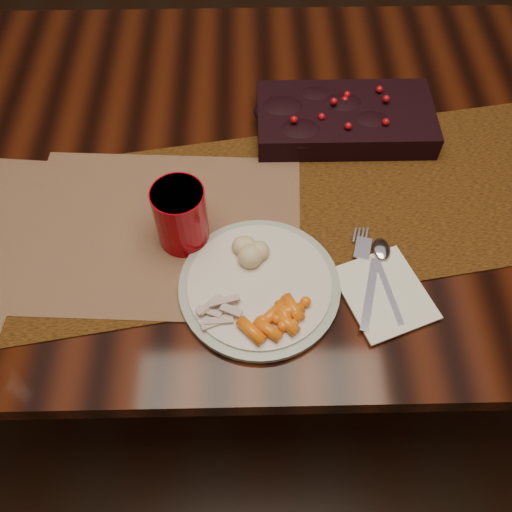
{
  "coord_description": "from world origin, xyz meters",
  "views": [
    {
      "loc": [
        -0.04,
        -0.75,
        1.53
      ],
      "look_at": [
        -0.03,
        -0.27,
        0.8
      ],
      "focal_mm": 38.0,
      "sensor_mm": 36.0,
      "label": 1
    }
  ],
  "objects_px": {
    "centerpiece": "(345,116)",
    "dining_table": "(266,259)",
    "baby_carrots": "(272,311)",
    "red_cup": "(181,216)",
    "turkey_shreds": "(220,311)",
    "placemat_main": "(162,230)",
    "napkin": "(384,293)",
    "dinner_plate": "(259,286)",
    "mashed_potatoes": "(250,250)"
  },
  "relations": [
    {
      "from": "placemat_main",
      "to": "baby_carrots",
      "type": "height_order",
      "value": "baby_carrots"
    },
    {
      "from": "dinner_plate",
      "to": "mashed_potatoes",
      "type": "relative_size",
      "value": 3.72
    },
    {
      "from": "dining_table",
      "to": "centerpiece",
      "type": "xyz_separation_m",
      "value": [
        0.15,
        0.07,
        0.41
      ]
    },
    {
      "from": "red_cup",
      "to": "dining_table",
      "type": "bearing_deg",
      "value": 51.75
    },
    {
      "from": "placemat_main",
      "to": "red_cup",
      "type": "distance_m",
      "value": 0.08
    },
    {
      "from": "mashed_potatoes",
      "to": "baby_carrots",
      "type": "bearing_deg",
      "value": -72.54
    },
    {
      "from": "mashed_potatoes",
      "to": "red_cup",
      "type": "bearing_deg",
      "value": 155.14
    },
    {
      "from": "centerpiece",
      "to": "dinner_plate",
      "type": "xyz_separation_m",
      "value": [
        -0.18,
        -0.37,
        -0.03
      ]
    },
    {
      "from": "turkey_shreds",
      "to": "red_cup",
      "type": "xyz_separation_m",
      "value": [
        -0.07,
        0.16,
        0.04
      ]
    },
    {
      "from": "dining_table",
      "to": "turkey_shreds",
      "type": "height_order",
      "value": "turkey_shreds"
    },
    {
      "from": "centerpiece",
      "to": "baby_carrots",
      "type": "distance_m",
      "value": 0.45
    },
    {
      "from": "baby_carrots",
      "to": "red_cup",
      "type": "bearing_deg",
      "value": 132.51
    },
    {
      "from": "dining_table",
      "to": "dinner_plate",
      "type": "bearing_deg",
      "value": -94.87
    },
    {
      "from": "dining_table",
      "to": "dinner_plate",
      "type": "relative_size",
      "value": 6.74
    },
    {
      "from": "mashed_potatoes",
      "to": "turkey_shreds",
      "type": "distance_m",
      "value": 0.12
    },
    {
      "from": "dinner_plate",
      "to": "turkey_shreds",
      "type": "bearing_deg",
      "value": -138.89
    },
    {
      "from": "turkey_shreds",
      "to": "red_cup",
      "type": "height_order",
      "value": "red_cup"
    },
    {
      "from": "dinner_plate",
      "to": "baby_carrots",
      "type": "bearing_deg",
      "value": -71.37
    },
    {
      "from": "napkin",
      "to": "red_cup",
      "type": "distance_m",
      "value": 0.36
    },
    {
      "from": "dining_table",
      "to": "baby_carrots",
      "type": "distance_m",
      "value": 0.54
    },
    {
      "from": "dining_table",
      "to": "mashed_potatoes",
      "type": "distance_m",
      "value": 0.48
    },
    {
      "from": "dinner_plate",
      "to": "red_cup",
      "type": "xyz_separation_m",
      "value": [
        -0.13,
        0.11,
        0.05
      ]
    },
    {
      "from": "placemat_main",
      "to": "red_cup",
      "type": "relative_size",
      "value": 4.04
    },
    {
      "from": "dinner_plate",
      "to": "placemat_main",
      "type": "bearing_deg",
      "value": 144.31
    },
    {
      "from": "placemat_main",
      "to": "mashed_potatoes",
      "type": "xyz_separation_m",
      "value": [
        0.16,
        -0.07,
        0.04
      ]
    },
    {
      "from": "centerpiece",
      "to": "dinner_plate",
      "type": "bearing_deg",
      "value": -115.86
    },
    {
      "from": "dinner_plate",
      "to": "napkin",
      "type": "height_order",
      "value": "dinner_plate"
    },
    {
      "from": "placemat_main",
      "to": "turkey_shreds",
      "type": "distance_m",
      "value": 0.21
    },
    {
      "from": "dinner_plate",
      "to": "mashed_potatoes",
      "type": "height_order",
      "value": "mashed_potatoes"
    },
    {
      "from": "centerpiece",
      "to": "red_cup",
      "type": "bearing_deg",
      "value": -139.36
    },
    {
      "from": "centerpiece",
      "to": "napkin",
      "type": "bearing_deg",
      "value": -86.11
    },
    {
      "from": "centerpiece",
      "to": "red_cup",
      "type": "xyz_separation_m",
      "value": [
        -0.31,
        -0.26,
        0.03
      ]
    },
    {
      "from": "mashed_potatoes",
      "to": "red_cup",
      "type": "height_order",
      "value": "red_cup"
    },
    {
      "from": "centerpiece",
      "to": "baby_carrots",
      "type": "bearing_deg",
      "value": -110.62
    },
    {
      "from": "dinner_plate",
      "to": "napkin",
      "type": "bearing_deg",
      "value": -4.45
    },
    {
      "from": "centerpiece",
      "to": "dining_table",
      "type": "bearing_deg",
      "value": -156.02
    },
    {
      "from": "mashed_potatoes",
      "to": "napkin",
      "type": "bearing_deg",
      "value": -17.24
    },
    {
      "from": "dinner_plate",
      "to": "mashed_potatoes",
      "type": "xyz_separation_m",
      "value": [
        -0.02,
        0.05,
        0.03
      ]
    },
    {
      "from": "turkey_shreds",
      "to": "mashed_potatoes",
      "type": "bearing_deg",
      "value": 65.98
    },
    {
      "from": "baby_carrots",
      "to": "napkin",
      "type": "xyz_separation_m",
      "value": [
        0.19,
        0.04,
        -0.02
      ]
    },
    {
      "from": "red_cup",
      "to": "mashed_potatoes",
      "type": "bearing_deg",
      "value": -24.86
    },
    {
      "from": "dining_table",
      "to": "centerpiece",
      "type": "distance_m",
      "value": 0.45
    },
    {
      "from": "centerpiece",
      "to": "placemat_main",
      "type": "height_order",
      "value": "centerpiece"
    },
    {
      "from": "red_cup",
      "to": "napkin",
      "type": "bearing_deg",
      "value": -19.92
    },
    {
      "from": "baby_carrots",
      "to": "napkin",
      "type": "distance_m",
      "value": 0.19
    },
    {
      "from": "baby_carrots",
      "to": "turkey_shreds",
      "type": "distance_m",
      "value": 0.08
    },
    {
      "from": "baby_carrots",
      "to": "turkey_shreds",
      "type": "bearing_deg",
      "value": 179.3
    },
    {
      "from": "mashed_potatoes",
      "to": "dining_table",
      "type": "bearing_deg",
      "value": 80.66
    },
    {
      "from": "dining_table",
      "to": "placemat_main",
      "type": "distance_m",
      "value": 0.46
    },
    {
      "from": "placemat_main",
      "to": "turkey_shreds",
      "type": "relative_size",
      "value": 6.29
    }
  ]
}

